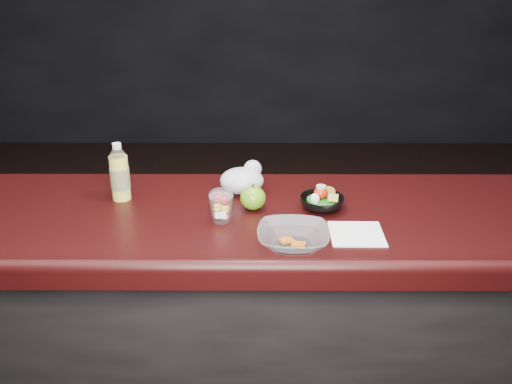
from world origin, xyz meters
TOP-DOWN VIEW (x-y plane):
  - counter at (0.00, 0.30)m, footprint 4.06×0.71m
  - lemonade_bottle at (-0.29, 0.43)m, footprint 0.07×0.07m
  - fruit_cup at (0.07, 0.26)m, footprint 0.08×0.08m
  - green_apple at (0.17, 0.35)m, footprint 0.09×0.09m
  - plastic_bag at (0.13, 0.48)m, footprint 0.15×0.13m
  - snack_bowl at (0.39, 0.35)m, footprint 0.17×0.17m
  - takeout_bowl at (0.28, 0.10)m, footprint 0.22×0.22m
  - paper_napkin at (0.48, 0.17)m, footprint 0.16×0.16m

SIDE VIEW (x-z plane):
  - counter at x=0.00m, z-range 0.00..1.02m
  - paper_napkin at x=0.48m, z-range 1.02..1.02m
  - takeout_bowl at x=0.28m, z-range 1.02..1.07m
  - snack_bowl at x=0.39m, z-range 1.01..1.09m
  - green_apple at x=0.17m, z-range 1.02..1.10m
  - plastic_bag at x=0.13m, z-range 1.01..1.13m
  - fruit_cup at x=0.07m, z-range 1.02..1.13m
  - lemonade_bottle at x=-0.29m, z-range 1.00..1.20m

